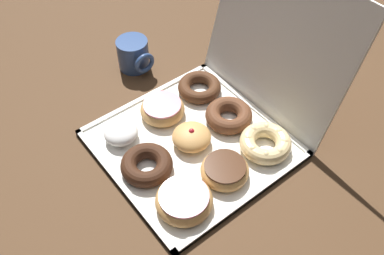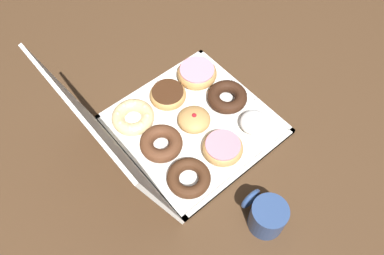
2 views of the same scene
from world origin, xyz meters
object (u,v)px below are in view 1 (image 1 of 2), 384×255
donut_box (192,144)px  pink_frosted_donut_2 (184,200)px  chocolate_cake_ring_donut_6 (199,87)px  powdered_filled_donut_0 (121,132)px  pink_frosted_donut_3 (161,109)px  cruller_donut_8 (265,143)px  coffee_mug (134,54)px  jelly_filled_donut_4 (190,138)px  chocolate_cake_ring_donut_7 (228,115)px  chocolate_frosted_donut_5 (224,171)px  chocolate_cake_ring_donut_1 (147,166)px

donut_box → pink_frosted_donut_2: 0.17m
chocolate_cake_ring_donut_6 → powdered_filled_donut_0: bearing=-87.7°
pink_frosted_donut_3 → chocolate_cake_ring_donut_6: size_ratio=0.98×
cruller_donut_8 → coffee_mug: coffee_mug is taller
jelly_filled_donut_4 → chocolate_cake_ring_donut_7: size_ratio=0.79×
chocolate_frosted_donut_5 → coffee_mug: 0.45m
pink_frosted_donut_3 → chocolate_cake_ring_donut_6: (-0.01, 0.13, -0.00)m
chocolate_frosted_donut_5 → chocolate_cake_ring_donut_7: bearing=135.2°
chocolate_frosted_donut_5 → chocolate_cake_ring_donut_6: size_ratio=0.95×
pink_frosted_donut_3 → coffee_mug: coffee_mug is taller
cruller_donut_8 → powdered_filled_donut_0: bearing=-133.4°
donut_box → cruller_donut_8: 0.17m
pink_frosted_donut_2 → chocolate_frosted_donut_5: (-0.01, 0.12, -0.00)m
donut_box → chocolate_cake_ring_donut_1: chocolate_cake_ring_donut_1 is taller
powdered_filled_donut_0 → chocolate_cake_ring_donut_1: bearing=-2.2°
pink_frosted_donut_3 → coffee_mug: (-0.21, 0.06, 0.02)m
chocolate_cake_ring_donut_1 → chocolate_frosted_donut_5: size_ratio=1.09×
cruller_donut_8 → coffee_mug: bearing=-170.7°
jelly_filled_donut_4 → coffee_mug: (-0.33, 0.06, 0.01)m
jelly_filled_donut_4 → chocolate_cake_ring_donut_6: (-0.13, 0.13, -0.01)m
chocolate_cake_ring_donut_1 → jelly_filled_donut_4: (-0.00, 0.12, 0.00)m
coffee_mug → powdered_filled_donut_0: bearing=-39.6°
pink_frosted_donut_2 → coffee_mug: 0.48m
pink_frosted_donut_2 → chocolate_cake_ring_donut_1: bearing=-175.6°
chocolate_frosted_donut_5 → chocolate_cake_ring_donut_6: chocolate_frosted_donut_5 is taller
chocolate_frosted_donut_5 → chocolate_cake_ring_donut_7: size_ratio=0.93×
chocolate_cake_ring_donut_1 → cruller_donut_8: cruller_donut_8 is taller
chocolate_cake_ring_donut_7 → coffee_mug: 0.33m
powdered_filled_donut_0 → jelly_filled_donut_4: jelly_filled_donut_4 is taller
chocolate_cake_ring_donut_1 → chocolate_cake_ring_donut_6: bearing=117.0°
pink_frosted_donut_3 → jelly_filled_donut_4: bearing=-0.4°
pink_frosted_donut_2 → pink_frosted_donut_3: (-0.24, 0.11, -0.00)m
powdered_filled_donut_0 → chocolate_frosted_donut_5: size_ratio=0.75×
chocolate_cake_ring_donut_1 → chocolate_cake_ring_donut_6: 0.28m
powdered_filled_donut_0 → pink_frosted_donut_3: size_ratio=0.73×
pink_frosted_donut_2 → chocolate_cake_ring_donut_6: size_ratio=1.07×
chocolate_frosted_donut_5 → pink_frosted_donut_3: bearing=-179.8°
pink_frosted_donut_2 → cruller_donut_8: size_ratio=1.00×
cruller_donut_8 → donut_box: bearing=-133.6°
donut_box → chocolate_cake_ring_donut_7: chocolate_cake_ring_donut_7 is taller
powdered_filled_donut_0 → jelly_filled_donut_4: (0.12, 0.12, 0.00)m
pink_frosted_donut_3 → cruller_donut_8: same height
chocolate_cake_ring_donut_7 → cruller_donut_8: bearing=3.9°
powdered_filled_donut_0 → jelly_filled_donut_4: bearing=45.6°
powdered_filled_donut_0 → chocolate_frosted_donut_5: powdered_filled_donut_0 is taller
chocolate_cake_ring_donut_1 → chocolate_frosted_donut_5: 0.17m
jelly_filled_donut_4 → chocolate_cake_ring_donut_7: bearing=91.0°
powdered_filled_donut_0 → pink_frosted_donut_2: powdered_filled_donut_0 is taller
jelly_filled_donut_4 → chocolate_cake_ring_donut_1: bearing=-89.2°
powdered_filled_donut_0 → chocolate_cake_ring_donut_1: powdered_filled_donut_0 is taller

